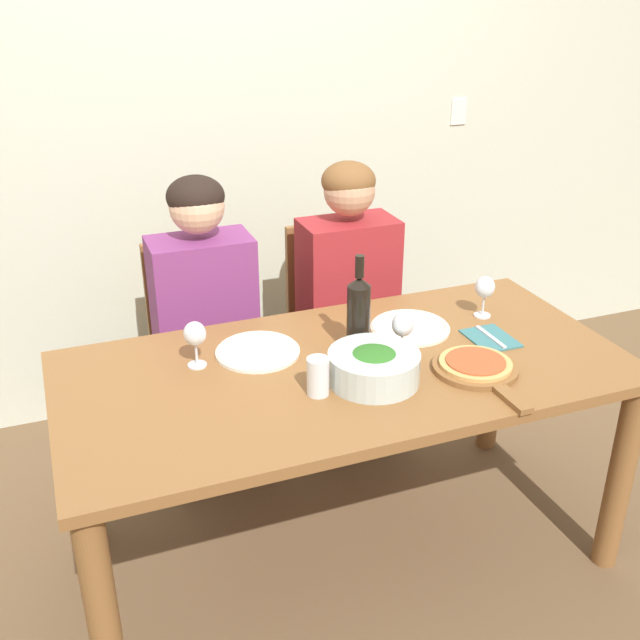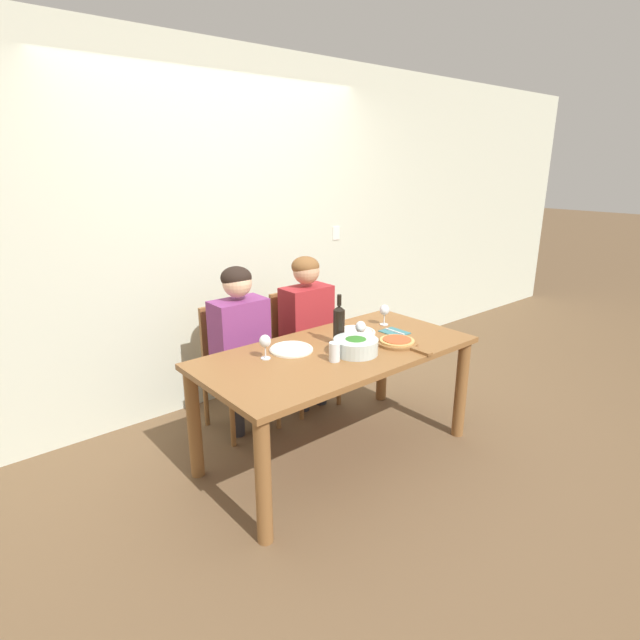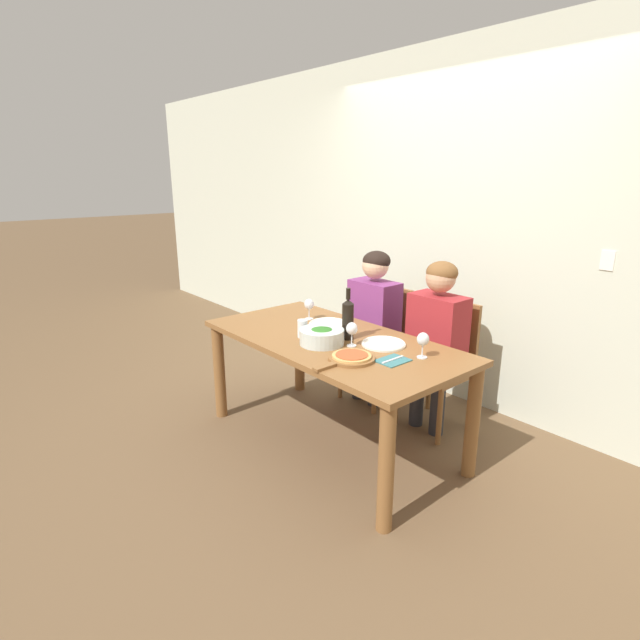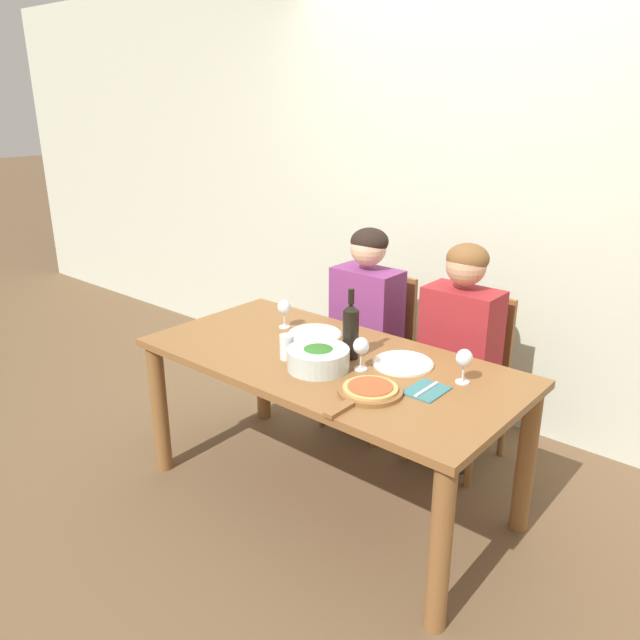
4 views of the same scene
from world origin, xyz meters
The scene contains 17 objects.
ground_plane centered at (0.00, 0.00, 0.00)m, with size 40.00×40.00×0.00m, color brown.
back_wall centered at (0.00, 1.28, 1.35)m, with size 10.00×0.06×2.70m.
dining_table centered at (0.00, 0.00, 0.63)m, with size 1.77×0.87×0.74m.
chair_left centered at (-0.29, 0.79, 0.48)m, with size 0.42×0.42×0.90m.
chair_right centered at (0.30, 0.79, 0.48)m, with size 0.42×0.42×0.90m.
person_woman centered at (-0.29, 0.68, 0.72)m, with size 0.47×0.51×1.20m.
person_man centered at (0.30, 0.68, 0.72)m, with size 0.47×0.51×1.20m.
wine_bottle centered at (0.07, 0.07, 0.88)m, with size 0.07×0.07×0.33m.
broccoli_bowl centered at (0.04, -0.12, 0.79)m, with size 0.28×0.28×0.10m.
dinner_plate_left centered at (-0.23, 0.17, 0.75)m, with size 0.27×0.27×0.02m.
dinner_plate_right centered at (0.30, 0.15, 0.75)m, with size 0.27×0.27×0.02m.
pizza_on_board centered at (0.36, -0.18, 0.76)m, with size 0.26×0.40×0.04m.
wine_glass_left centered at (-0.43, 0.16, 0.85)m, with size 0.07×0.07×0.15m.
wine_glass_right centered at (0.59, 0.16, 0.85)m, with size 0.07×0.07×0.15m.
wine_glass_centre centered at (0.19, -0.01, 0.85)m, with size 0.07×0.07×0.15m.
water_tumbler centered at (-0.14, -0.13, 0.80)m, with size 0.07×0.07×0.12m.
fork_on_napkin centered at (0.52, -0.01, 0.75)m, with size 0.14×0.18×0.01m.
Camera 1 is at (-0.81, -1.88, 1.87)m, focal length 42.00 mm.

